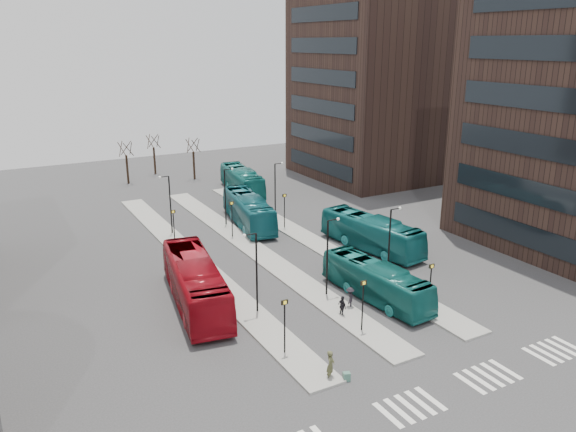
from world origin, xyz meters
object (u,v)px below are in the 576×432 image
teal_bus_d (242,180)px  commuter_b (342,306)px  teal_bus_b (248,210)px  suitcase (347,377)px  commuter_c (350,298)px  teal_bus_c (371,233)px  traveller (331,365)px  teal_bus_a (376,281)px  commuter_a (227,319)px  red_bus (195,282)px

teal_bus_d → commuter_b: size_ratio=7.45×
teal_bus_b → suitcase: bearing=-94.6°
commuter_c → teal_bus_c: bearing=177.8°
traveller → commuter_c: bearing=5.2°
teal_bus_c → traveller: size_ratio=6.29×
teal_bus_a → commuter_b: teal_bus_a is taller
teal_bus_a → commuter_a: bearing=171.3°
teal_bus_d → traveller: bearing=-100.1°
teal_bus_b → red_bus: bearing=-117.3°
traveller → teal_bus_b: bearing=31.2°
traveller → commuter_b: traveller is taller
red_bus → commuter_b: size_ratio=8.25×
red_bus → commuter_c: bearing=-22.4°
teal_bus_b → traveller: 29.78m
teal_bus_b → commuter_a: 23.23m
commuter_b → commuter_c: 1.50m
teal_bus_a → commuter_b: bearing=-167.7°
teal_bus_b → teal_bus_a: bearing=-78.2°
suitcase → teal_bus_b: teal_bus_b is taller
red_bus → teal_bus_d: red_bus is taller
suitcase → commuter_b: bearing=76.3°
commuter_c → commuter_a: bearing=-55.8°
suitcase → teal_bus_a: (8.20, 7.97, 1.20)m
traveller → commuter_b: size_ratio=1.18×
commuter_a → teal_bus_a: bearing=152.8°
teal_bus_a → red_bus: bearing=150.8°
teal_bus_c → red_bus: bearing=-178.3°
teal_bus_d → commuter_b: 36.20m
traveller → commuter_b: 8.02m
red_bus → commuter_b: 11.06m
commuter_b → teal_bus_d: bearing=-12.9°
teal_bus_a → teal_bus_d: size_ratio=0.90×
commuter_a → teal_bus_b: bearing=-141.7°
teal_bus_d → traveller: (-13.22, -41.48, -0.70)m
red_bus → traveller: (3.49, -13.14, -0.88)m
teal_bus_b → commuter_a: (-11.18, -20.35, -0.77)m
teal_bus_b → teal_bus_d: size_ratio=1.03×
suitcase → commuter_a: commuter_a is taller
red_bus → teal_bus_c: bearing=19.1°
traveller → teal_bus_d: bearing=29.4°
commuter_a → commuter_c: size_ratio=1.10×
teal_bus_c → teal_bus_d: size_ratio=0.99×
teal_bus_a → teal_bus_b: (-0.80, 21.26, 0.21)m
suitcase → commuter_a: bearing=131.8°
red_bus → teal_bus_a: size_ratio=1.24×
teal_bus_c → commuter_a: bearing=-164.2°
commuter_b → commuter_a: bearing=75.8°
red_bus → commuter_c: red_bus is taller
suitcase → teal_bus_c: size_ratio=0.05×
suitcase → red_bus: size_ratio=0.04×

